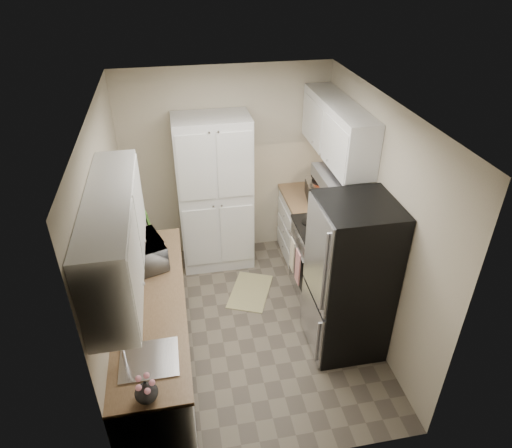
# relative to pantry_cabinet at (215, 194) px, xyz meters

# --- Properties ---
(ground) EXTENTS (3.20, 3.20, 0.00)m
(ground) POSITION_rel_pantry_cabinet_xyz_m (0.20, -1.32, -1.00)
(ground) COLOR #665B4C
(ground) RESTS_ON ground
(room_shell) EXTENTS (2.64, 3.24, 2.52)m
(room_shell) POSITION_rel_pantry_cabinet_xyz_m (0.18, -1.32, 0.63)
(room_shell) COLOR beige
(room_shell) RESTS_ON ground
(pantry_cabinet) EXTENTS (0.90, 0.55, 2.00)m
(pantry_cabinet) POSITION_rel_pantry_cabinet_xyz_m (0.00, 0.00, 0.00)
(pantry_cabinet) COLOR silver
(pantry_cabinet) RESTS_ON ground
(base_cabinet_left) EXTENTS (0.60, 2.30, 0.88)m
(base_cabinet_left) POSITION_rel_pantry_cabinet_xyz_m (-0.79, -1.75, -0.56)
(base_cabinet_left) COLOR silver
(base_cabinet_left) RESTS_ON ground
(countertop_left) EXTENTS (0.63, 2.33, 0.04)m
(countertop_left) POSITION_rel_pantry_cabinet_xyz_m (-0.79, -1.75, -0.10)
(countertop_left) COLOR #846647
(countertop_left) RESTS_ON base_cabinet_left
(base_cabinet_right) EXTENTS (0.60, 0.80, 0.88)m
(base_cabinet_right) POSITION_rel_pantry_cabinet_xyz_m (1.19, -0.12, -0.56)
(base_cabinet_right) COLOR silver
(base_cabinet_right) RESTS_ON ground
(countertop_right) EXTENTS (0.63, 0.83, 0.04)m
(countertop_right) POSITION_rel_pantry_cabinet_xyz_m (1.19, -0.12, -0.10)
(countertop_right) COLOR #846647
(countertop_right) RESTS_ON base_cabinet_right
(electric_range) EXTENTS (0.71, 0.78, 1.13)m
(electric_range) POSITION_rel_pantry_cabinet_xyz_m (1.17, -0.93, -0.52)
(electric_range) COLOR #B7B7BC
(electric_range) RESTS_ON ground
(refrigerator) EXTENTS (0.70, 0.72, 1.70)m
(refrigerator) POSITION_rel_pantry_cabinet_xyz_m (1.14, -1.73, -0.15)
(refrigerator) COLOR #B7B7BC
(refrigerator) RESTS_ON ground
(microwave) EXTENTS (0.48, 0.58, 0.27)m
(microwave) POSITION_rel_pantry_cabinet_xyz_m (-0.82, -1.18, 0.06)
(microwave) COLOR #ABAAAE
(microwave) RESTS_ON countertop_left
(wine_bottle) EXTENTS (0.08, 0.08, 0.31)m
(wine_bottle) POSITION_rel_pantry_cabinet_xyz_m (-0.87, -0.76, 0.08)
(wine_bottle) COLOR black
(wine_bottle) RESTS_ON countertop_left
(flower_vase) EXTENTS (0.21, 0.21, 0.17)m
(flower_vase) POSITION_rel_pantry_cabinet_xyz_m (-0.80, -2.82, 0.01)
(flower_vase) COLOR silver
(flower_vase) RESTS_ON countertop_left
(cutting_board) EXTENTS (0.09, 0.26, 0.33)m
(cutting_board) POSITION_rel_pantry_cabinet_xyz_m (-0.81, -0.63, 0.08)
(cutting_board) COLOR #4E9734
(cutting_board) RESTS_ON countertop_left
(toaster_oven) EXTENTS (0.36, 0.43, 0.23)m
(toaster_oven) POSITION_rel_pantry_cabinet_xyz_m (1.29, -0.19, 0.03)
(toaster_oven) COLOR silver
(toaster_oven) RESTS_ON countertop_right
(fruit_basket) EXTENTS (0.31, 0.31, 0.11)m
(fruit_basket) POSITION_rel_pantry_cabinet_xyz_m (1.32, -0.17, 0.20)
(fruit_basket) COLOR #ED4C1B
(fruit_basket) RESTS_ON toaster_oven
(kitchen_mat) EXTENTS (0.68, 0.82, 0.01)m
(kitchen_mat) POSITION_rel_pantry_cabinet_xyz_m (0.31, -0.75, -0.99)
(kitchen_mat) COLOR tan
(kitchen_mat) RESTS_ON ground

